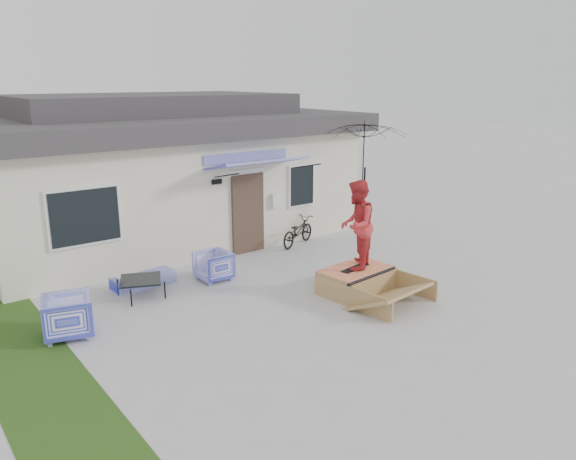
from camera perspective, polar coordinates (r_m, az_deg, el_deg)
ground at (r=11.07m, az=4.46°, el=-8.72°), size 90.00×90.00×0.00m
grass_strip at (r=10.64m, az=-25.55°, el=-11.30°), size 1.40×8.00×0.01m
house at (r=17.12m, az=-13.55°, el=6.27°), size 10.80×8.49×4.10m
loveseat at (r=12.86m, az=-14.59°, el=-4.43°), size 1.41×0.51×0.54m
armchair_left at (r=10.80m, az=-21.54°, el=-7.99°), size 0.96×1.00×0.85m
armchair_right at (r=12.90m, az=-7.64°, el=-3.51°), size 0.68×0.73×0.74m
coffee_table at (r=12.26m, az=-14.78°, el=-5.74°), size 1.09×1.09×0.41m
bicycle at (r=15.43m, az=0.99°, el=0.18°), size 1.58×1.03×0.95m
patio_umbrella at (r=15.79m, az=7.83°, el=5.11°), size 2.90×2.80×2.20m
skate_ramp at (r=12.23m, az=7.02°, el=-5.12°), size 1.73×2.19×0.51m
skateboard at (r=12.17m, az=6.88°, el=-3.83°), size 0.84×0.35×0.05m
skater at (r=11.89m, az=7.03°, el=0.67°), size 1.19×1.14×1.92m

